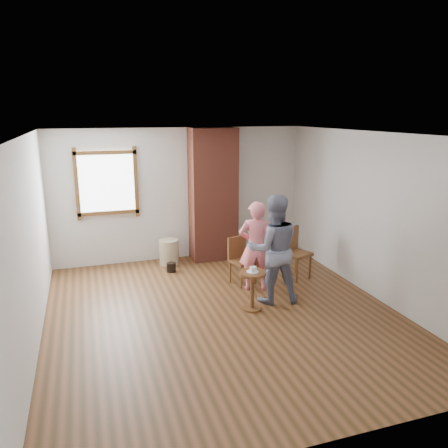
{
  "coord_description": "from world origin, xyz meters",
  "views": [
    {
      "loc": [
        -1.8,
        -5.62,
        2.89
      ],
      "look_at": [
        0.28,
        0.8,
        1.15
      ],
      "focal_mm": 35.0,
      "sensor_mm": 36.0,
      "label": 1
    }
  ],
  "objects_px": {
    "dining_chair_right": "(294,250)",
    "person_pink": "(255,246)",
    "side_table": "(252,284)",
    "man": "(273,249)",
    "stoneware_crock": "(169,252)",
    "dining_chair_left": "(240,257)"
  },
  "relations": [
    {
      "from": "dining_chair_right",
      "to": "person_pink",
      "type": "height_order",
      "value": "person_pink"
    },
    {
      "from": "side_table",
      "to": "person_pink",
      "type": "distance_m",
      "value": 0.86
    },
    {
      "from": "man",
      "to": "dining_chair_right",
      "type": "bearing_deg",
      "value": -123.24
    },
    {
      "from": "stoneware_crock",
      "to": "side_table",
      "type": "bearing_deg",
      "value": -71.67
    },
    {
      "from": "dining_chair_right",
      "to": "man",
      "type": "relative_size",
      "value": 0.53
    },
    {
      "from": "dining_chair_left",
      "to": "side_table",
      "type": "height_order",
      "value": "dining_chair_left"
    },
    {
      "from": "stoneware_crock",
      "to": "side_table",
      "type": "distance_m",
      "value": 2.52
    },
    {
      "from": "man",
      "to": "person_pink",
      "type": "height_order",
      "value": "man"
    },
    {
      "from": "person_pink",
      "to": "dining_chair_left",
      "type": "bearing_deg",
      "value": -55.91
    },
    {
      "from": "person_pink",
      "to": "stoneware_crock",
      "type": "bearing_deg",
      "value": -41.58
    },
    {
      "from": "man",
      "to": "person_pink",
      "type": "bearing_deg",
      "value": -69.79
    },
    {
      "from": "stoneware_crock",
      "to": "dining_chair_right",
      "type": "xyz_separation_m",
      "value": [
        2.0,
        -1.35,
        0.26
      ]
    },
    {
      "from": "dining_chair_right",
      "to": "man",
      "type": "height_order",
      "value": "man"
    },
    {
      "from": "dining_chair_left",
      "to": "man",
      "type": "bearing_deg",
      "value": -94.13
    },
    {
      "from": "dining_chair_right",
      "to": "side_table",
      "type": "xyz_separation_m",
      "value": [
        -1.2,
        -1.04,
        -0.1
      ]
    },
    {
      "from": "dining_chair_left",
      "to": "dining_chair_right",
      "type": "relative_size",
      "value": 0.9
    },
    {
      "from": "dining_chair_left",
      "to": "person_pink",
      "type": "xyz_separation_m",
      "value": [
        0.13,
        -0.36,
        0.3
      ]
    },
    {
      "from": "stoneware_crock",
      "to": "man",
      "type": "relative_size",
      "value": 0.29
    },
    {
      "from": "dining_chair_right",
      "to": "man",
      "type": "xyz_separation_m",
      "value": [
        -0.78,
        -0.84,
        0.34
      ]
    },
    {
      "from": "dining_chair_right",
      "to": "side_table",
      "type": "relative_size",
      "value": 1.5
    },
    {
      "from": "stoneware_crock",
      "to": "side_table",
      "type": "height_order",
      "value": "side_table"
    },
    {
      "from": "dining_chair_left",
      "to": "stoneware_crock",
      "type": "bearing_deg",
      "value": 108.64
    }
  ]
}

